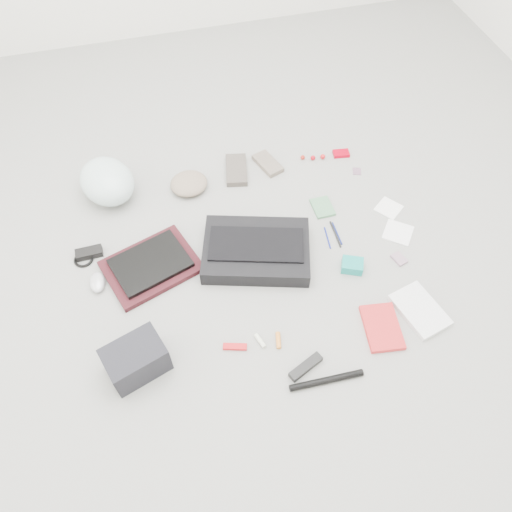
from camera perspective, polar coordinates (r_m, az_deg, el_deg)
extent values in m
plane|color=gray|center=(2.27, 0.00, -0.74)|extent=(4.00, 4.00, 0.00)
cube|color=black|center=(2.26, 0.03, 0.64)|extent=(0.55, 0.46, 0.08)
cube|color=black|center=(2.22, 0.03, 1.34)|extent=(0.46, 0.31, 0.01)
cube|color=#391117|center=(2.29, -11.87, -1.15)|extent=(0.47, 0.41, 0.03)
cube|color=black|center=(2.27, -11.97, -0.80)|extent=(0.38, 0.32, 0.02)
ellipsoid|color=white|center=(2.57, -16.65, 8.18)|extent=(0.35, 0.38, 0.19)
ellipsoid|color=gray|center=(2.56, -7.69, 8.20)|extent=(0.21, 0.20, 0.07)
cube|color=#534B43|center=(2.63, -2.26, 9.80)|extent=(0.15, 0.23, 0.03)
cube|color=#75675A|center=(2.67, 1.35, 10.52)|extent=(0.14, 0.19, 0.03)
cube|color=black|center=(2.40, -18.53, 0.34)|extent=(0.12, 0.06, 0.03)
torus|color=black|center=(2.40, -19.09, -0.36)|extent=(0.11, 0.11, 0.01)
ellipsoid|color=#BCBCC2|center=(2.29, -17.69, -2.88)|extent=(0.07, 0.11, 0.04)
cube|color=black|center=(2.01, -13.55, -11.42)|extent=(0.26, 0.22, 0.15)
cube|color=red|center=(2.05, -2.42, -10.32)|extent=(0.10, 0.05, 0.02)
cylinder|color=silver|center=(2.06, 0.47, -9.66)|extent=(0.04, 0.07, 0.02)
cylinder|color=orange|center=(2.06, 2.57, -9.60)|extent=(0.04, 0.07, 0.02)
cube|color=black|center=(2.01, 5.70, -12.49)|extent=(0.15, 0.09, 0.03)
cylinder|color=black|center=(2.00, 8.06, -13.89)|extent=(0.30, 0.04, 0.03)
cube|color=red|center=(2.15, 14.19, -7.91)|extent=(0.17, 0.23, 0.02)
cube|color=silver|center=(2.23, 18.20, -5.89)|extent=(0.21, 0.27, 0.02)
cube|color=#4A7F57|center=(2.49, 7.61, 5.54)|extent=(0.10, 0.13, 0.01)
cylinder|color=navy|center=(2.37, 8.17, 2.07)|extent=(0.02, 0.13, 0.01)
cylinder|color=black|center=(2.39, 9.06, 2.49)|extent=(0.02, 0.16, 0.01)
cylinder|color=navy|center=(2.40, 9.26, 2.57)|extent=(0.01, 0.14, 0.01)
cube|color=teal|center=(2.27, 10.94, -1.06)|extent=(0.12, 0.11, 0.05)
cube|color=gray|center=(2.36, 16.03, -0.31)|extent=(0.07, 0.08, 0.01)
cube|color=white|center=(2.55, 14.92, 5.30)|extent=(0.15, 0.15, 0.01)
cube|color=white|center=(2.46, 15.92, 2.60)|extent=(0.18, 0.18, 0.01)
sphere|color=#A82015|center=(2.72, 5.36, 11.16)|extent=(0.03, 0.03, 0.02)
sphere|color=#B10814|center=(2.72, 6.53, 11.09)|extent=(0.03, 0.03, 0.03)
sphere|color=red|center=(2.73, 7.64, 11.20)|extent=(0.04, 0.04, 0.03)
cube|color=#B00016|center=(2.77, 9.70, 11.47)|extent=(0.09, 0.07, 0.02)
cube|color=slate|center=(2.70, 11.46, 9.48)|extent=(0.06, 0.06, 0.00)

